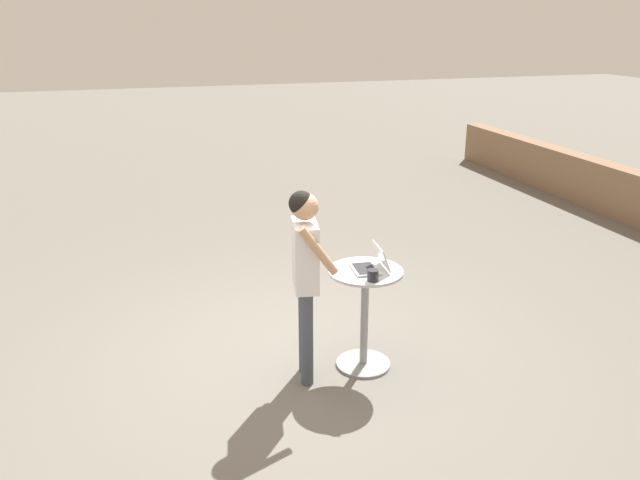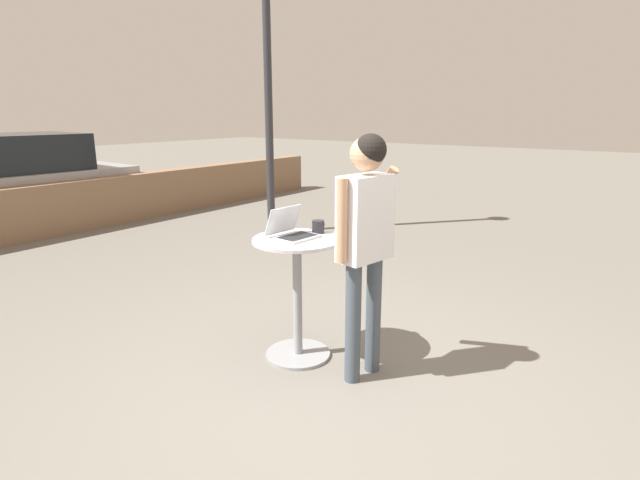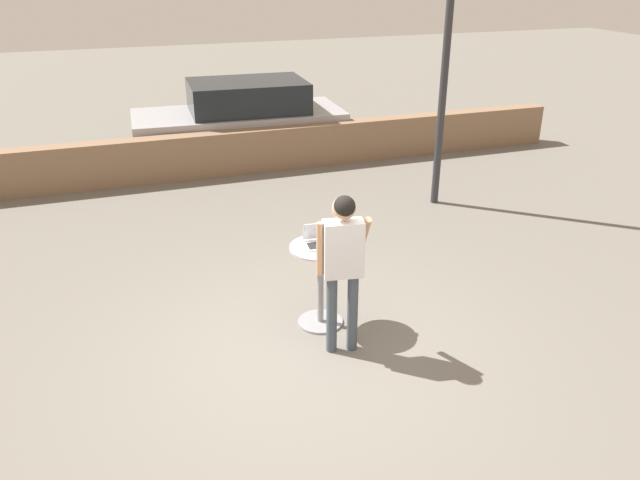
{
  "view_description": "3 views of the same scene",
  "coord_description": "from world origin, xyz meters",
  "px_view_note": "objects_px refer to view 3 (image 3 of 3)",
  "views": [
    {
      "loc": [
        5.05,
        -1.29,
        3.05
      ],
      "look_at": [
        0.17,
        0.21,
        1.21
      ],
      "focal_mm": 35.0,
      "sensor_mm": 36.0,
      "label": 1
    },
    {
      "loc": [
        -2.46,
        -1.64,
        1.86
      ],
      "look_at": [
        0.1,
        0.2,
        1.05
      ],
      "focal_mm": 28.0,
      "sensor_mm": 36.0,
      "label": 2
    },
    {
      "loc": [
        -1.64,
        -5.07,
        3.77
      ],
      "look_at": [
        0.26,
        0.36,
        1.13
      ],
      "focal_mm": 35.0,
      "sensor_mm": 36.0,
      "label": 3
    }
  ],
  "objects_px": {
    "laptop": "(319,240)",
    "standing_person": "(343,255)",
    "coffee_mug": "(342,240)",
    "parked_car_near_street": "(242,118)",
    "cafe_table": "(320,278)"
  },
  "relations": [
    {
      "from": "coffee_mug",
      "to": "parked_car_near_street",
      "type": "distance_m",
      "value": 6.63
    },
    {
      "from": "laptop",
      "to": "parked_car_near_street",
      "type": "distance_m",
      "value": 6.57
    },
    {
      "from": "laptop",
      "to": "parked_car_near_street",
      "type": "height_order",
      "value": "parked_car_near_street"
    },
    {
      "from": "cafe_table",
      "to": "parked_car_near_street",
      "type": "height_order",
      "value": "parked_car_near_street"
    },
    {
      "from": "cafe_table",
      "to": "standing_person",
      "type": "bearing_deg",
      "value": -86.18
    },
    {
      "from": "laptop",
      "to": "standing_person",
      "type": "height_order",
      "value": "standing_person"
    },
    {
      "from": "cafe_table",
      "to": "laptop",
      "type": "relative_size",
      "value": 2.81
    },
    {
      "from": "laptop",
      "to": "coffee_mug",
      "type": "bearing_deg",
      "value": -18.1
    },
    {
      "from": "standing_person",
      "to": "parked_car_near_street",
      "type": "xyz_separation_m",
      "value": [
        0.58,
        7.15,
        -0.33
      ]
    },
    {
      "from": "parked_car_near_street",
      "to": "standing_person",
      "type": "bearing_deg",
      "value": -94.64
    },
    {
      "from": "laptop",
      "to": "parked_car_near_street",
      "type": "bearing_deg",
      "value": 84.65
    },
    {
      "from": "cafe_table",
      "to": "laptop",
      "type": "bearing_deg",
      "value": 84.09
    },
    {
      "from": "cafe_table",
      "to": "coffee_mug",
      "type": "xyz_separation_m",
      "value": [
        0.23,
        -0.03,
        0.43
      ]
    },
    {
      "from": "laptop",
      "to": "standing_person",
      "type": "xyz_separation_m",
      "value": [
        0.03,
        -0.61,
        0.1
      ]
    },
    {
      "from": "parked_car_near_street",
      "to": "coffee_mug",
      "type": "bearing_deg",
      "value": -93.31
    }
  ]
}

